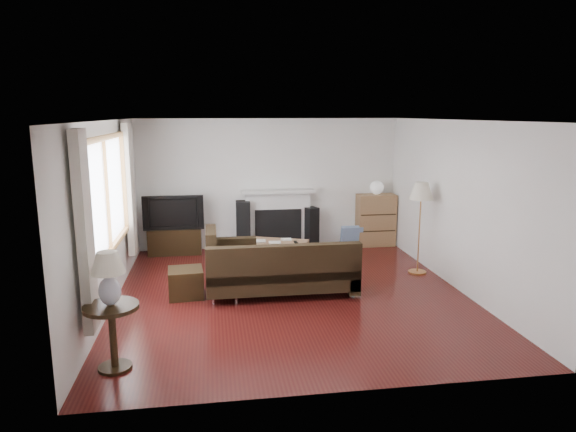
{
  "coord_description": "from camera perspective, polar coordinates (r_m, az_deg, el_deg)",
  "views": [
    {
      "loc": [
        -1.11,
        -7.06,
        2.6
      ],
      "look_at": [
        0.0,
        0.3,
        1.1
      ],
      "focal_mm": 32.0,
      "sensor_mm": 36.0,
      "label": 1
    }
  ],
  "objects": [
    {
      "name": "room",
      "position": [
        7.27,
        0.35,
        0.7
      ],
      "size": [
        5.1,
        5.6,
        2.54
      ],
      "color": "#47120F",
      "rests_on": "ground"
    },
    {
      "name": "window",
      "position": [
        7.07,
        -19.42,
        2.2
      ],
      "size": [
        0.12,
        2.74,
        1.54
      ],
      "primitive_type": "cube",
      "color": "olive",
      "rests_on": "room"
    },
    {
      "name": "curtain_near",
      "position": [
        5.62,
        -21.64,
        -1.73
      ],
      "size": [
        0.1,
        0.35,
        2.1
      ],
      "primitive_type": "cube",
      "color": "beige",
      "rests_on": "room"
    },
    {
      "name": "curtain_far",
      "position": [
        8.56,
        -17.18,
        2.83
      ],
      "size": [
        0.1,
        0.35,
        2.1
      ],
      "primitive_type": "cube",
      "color": "beige",
      "rests_on": "room"
    },
    {
      "name": "fireplace",
      "position": [
        9.99,
        -1.15,
        -0.31
      ],
      "size": [
        1.4,
        0.26,
        1.15
      ],
      "primitive_type": "cube",
      "color": "white",
      "rests_on": "room"
    },
    {
      "name": "tv_stand",
      "position": [
        9.87,
        -12.44,
        -2.7
      ],
      "size": [
        0.97,
        0.44,
        0.49
      ],
      "primitive_type": "cube",
      "color": "black",
      "rests_on": "ground"
    },
    {
      "name": "television",
      "position": [
        9.75,
        -12.58,
        0.5
      ],
      "size": [
        1.1,
        0.14,
        0.63
      ],
      "primitive_type": "imported",
      "color": "black",
      "rests_on": "tv_stand"
    },
    {
      "name": "speaker_left",
      "position": [
        9.86,
        -5.0,
        -1.09
      ],
      "size": [
        0.28,
        0.33,
        0.95
      ],
      "primitive_type": "cube",
      "rotation": [
        0.0,
        0.0,
        -0.03
      ],
      "color": "black",
      "rests_on": "ground"
    },
    {
      "name": "speaker_right",
      "position": [
        10.04,
        2.56,
        -1.28
      ],
      "size": [
        0.3,
        0.33,
        0.8
      ],
      "primitive_type": "cube",
      "rotation": [
        0.0,
        0.0,
        0.37
      ],
      "color": "black",
      "rests_on": "ground"
    },
    {
      "name": "bookshelf",
      "position": [
        10.32,
        9.71,
        -0.44
      ],
      "size": [
        0.75,
        0.35,
        1.03
      ],
      "primitive_type": "cube",
      "color": "olive",
      "rests_on": "ground"
    },
    {
      "name": "globe_lamp",
      "position": [
        10.21,
        9.83,
        3.11
      ],
      "size": [
        0.27,
        0.27,
        0.27
      ],
      "primitive_type": "sphere",
      "color": "white",
      "rests_on": "bookshelf"
    },
    {
      "name": "sectional_sofa",
      "position": [
        7.49,
        -0.72,
        -5.85
      ],
      "size": [
        2.35,
        1.72,
        0.76
      ],
      "primitive_type": "cube",
      "color": "black",
      "rests_on": "ground"
    },
    {
      "name": "coffee_table",
      "position": [
        8.86,
        -1.55,
        -4.21
      ],
      "size": [
        1.26,
        0.98,
        0.43
      ],
      "primitive_type": "cube",
      "rotation": [
        0.0,
        0.0,
        -0.38
      ],
      "color": "brown",
      "rests_on": "ground"
    },
    {
      "name": "footstool",
      "position": [
        7.57,
        -11.29,
        -7.28
      ],
      "size": [
        0.52,
        0.52,
        0.41
      ],
      "primitive_type": "cube",
      "rotation": [
        0.0,
        0.0,
        0.08
      ],
      "color": "black",
      "rests_on": "ground"
    },
    {
      "name": "floor_lamp",
      "position": [
        8.61,
        14.39,
        -1.33
      ],
      "size": [
        0.5,
        0.5,
        1.51
      ],
      "primitive_type": "cube",
      "rotation": [
        0.0,
        0.0,
        -0.34
      ],
      "color": "#C48344",
      "rests_on": "ground"
    },
    {
      "name": "side_table",
      "position": [
        5.68,
        -18.86,
        -12.62
      ],
      "size": [
        0.56,
        0.56,
        0.69
      ],
      "primitive_type": "cube",
      "color": "black",
      "rests_on": "ground"
    },
    {
      "name": "table_lamp",
      "position": [
        5.46,
        -19.28,
        -6.63
      ],
      "size": [
        0.34,
        0.34,
        0.55
      ],
      "primitive_type": "cube",
      "color": "silver",
      "rests_on": "side_table"
    }
  ]
}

